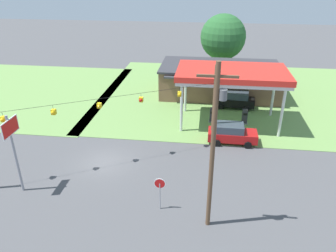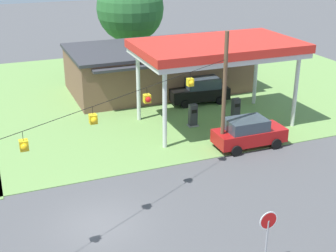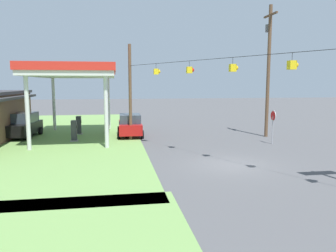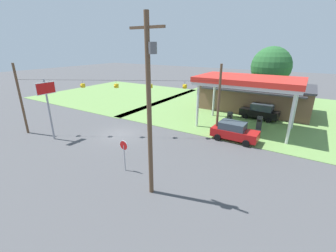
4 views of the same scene
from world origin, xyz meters
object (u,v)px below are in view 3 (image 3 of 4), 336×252
Objects in this scene: car_at_pumps_rear at (23,125)px; gas_station_canopy at (75,72)px; fuel_pump_far at (79,126)px; utility_pole_main at (268,65)px; stop_sign_roadside at (273,120)px; fuel_pump_near at (74,131)px; car_at_pumps_front at (130,125)px.

gas_station_canopy is at bearing 82.99° from car_at_pumps_rear.
gas_station_canopy is 4.87m from fuel_pump_far.
gas_station_canopy is 15.84m from utility_pole_main.
stop_sign_roadside is at bearing -115.16° from fuel_pump_far.
gas_station_canopy is at bearing -109.47° from stop_sign_roadside.
fuel_pump_near is at bearing 89.49° from utility_pole_main.
car_at_pumps_front is 1.83× the size of stop_sign_roadside.
fuel_pump_near is 16.56m from utility_pole_main.
utility_pole_main is (-1.96, -11.34, 5.02)m from car_at_pumps_front.
car_at_pumps_rear is at bearing 85.60° from car_at_pumps_front.
fuel_pump_far is at bearing -115.16° from stop_sign_roadside.
car_at_pumps_rear is at bearing 82.22° from utility_pole_main.
gas_station_canopy is 6.75× the size of fuel_pump_far.
gas_station_canopy is 2.41× the size of car_at_pumps_front.
fuel_pump_near is 1.00× the size of fuel_pump_far.
gas_station_canopy reaches higher than fuel_pump_far.
car_at_pumps_rear reaches higher than fuel_pump_far.
car_at_pumps_front is at bearing -88.36° from gas_station_canopy.
stop_sign_roadside is (-3.47, -14.61, 1.04)m from fuel_pump_near.
gas_station_canopy reaches higher than stop_sign_roadside.
utility_pole_main is (-2.74, -20.09, 4.95)m from car_at_pumps_rear.
stop_sign_roadside is (-5.29, -10.24, 0.84)m from car_at_pumps_front.
utility_pole_main is (-0.14, -15.71, 5.21)m from fuel_pump_near.
gas_station_canopy is 6.21m from car_at_pumps_rear.
stop_sign_roadside is (-6.87, -14.61, 1.04)m from fuel_pump_far.
fuel_pump_far is 0.65× the size of stop_sign_roadside.
fuel_pump_far is (1.70, -0.00, -4.57)m from gas_station_canopy.
utility_pole_main reaches higher than car_at_pumps_rear.
utility_pole_main reaches higher than fuel_pump_near.
stop_sign_roadside reaches higher than fuel_pump_far.
utility_pole_main reaches higher than gas_station_canopy.
fuel_pump_far is at bearing 104.96° from car_at_pumps_rear.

